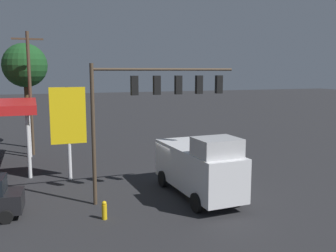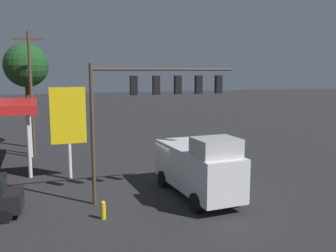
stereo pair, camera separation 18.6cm
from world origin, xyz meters
name	(u,v)px [view 2 (the right image)]	position (x,y,z in m)	size (l,w,h in m)	color
ground_plane	(179,184)	(0.00, 0.00, 0.00)	(200.00, 200.00, 0.00)	#262628
traffic_signal_assembly	(155,95)	(2.08, 1.77, 5.55)	(7.87, 0.43, 7.21)	#473828
utility_pole	(31,91)	(8.34, -11.55, 5.25)	(2.40, 0.26, 9.93)	#473828
price_sign	(68,118)	(6.15, -3.29, 3.91)	(2.18, 0.27, 5.84)	silver
delivery_truck	(198,166)	(-0.15, 2.50, 1.69)	(2.81, 6.90, 3.58)	silver
street_tree	(26,66)	(8.68, -15.04, 7.28)	(3.85, 3.85, 9.26)	#4C331E
fire_hydrant	(103,210)	(5.28, 3.93, 0.44)	(0.24, 0.24, 0.88)	gold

